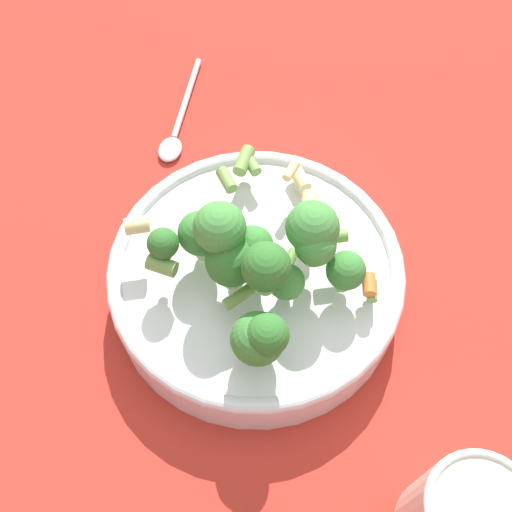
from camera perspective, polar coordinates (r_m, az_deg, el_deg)
name	(u,v)px	position (r m, az deg, el deg)	size (l,w,h in m)	color
ground_plane	(256,290)	(0.59, 0.00, -3.28)	(3.00, 3.00, 0.00)	#B72D23
bowl	(256,276)	(0.56, 0.00, -1.95)	(0.27, 0.27, 0.05)	silver
pasta_salad	(260,260)	(0.49, 0.35, -0.38)	(0.22, 0.23, 0.09)	#8CB766
spoon	(177,128)	(0.71, -7.53, 12.02)	(0.17, 0.04, 0.01)	silver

